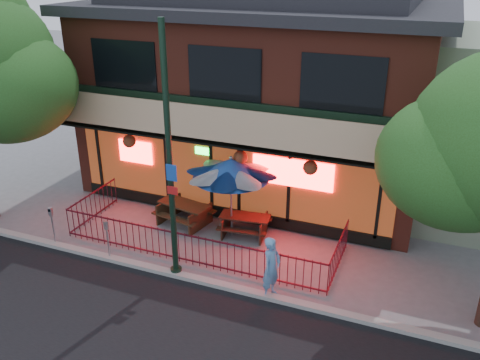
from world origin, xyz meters
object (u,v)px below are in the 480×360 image
object	(u,v)px
parking_meter_near	(107,234)
parking_meter_far	(52,220)
picnic_table_right	(245,222)
patio_umbrella	(231,168)
street_light	(170,172)
pedestrian	(271,268)
picnic_table_left	(184,210)

from	to	relation	value
parking_meter_near	parking_meter_far	distance (m)	2.07
parking_meter_near	picnic_table_right	bearing A→B (deg)	42.01
picnic_table_right	patio_umbrella	bearing A→B (deg)	-156.89
street_light	parking_meter_near	bearing A→B (deg)	-178.12
patio_umbrella	pedestrian	distance (m)	3.70
picnic_table_left	patio_umbrella	xyz separation A→B (m)	(1.76, -0.11, 1.84)
parking_meter_far	pedestrian	bearing A→B (deg)	0.41
pedestrian	street_light	bearing A→B (deg)	105.21
parking_meter_far	picnic_table_right	bearing A→B (deg)	28.04
pedestrian	parking_meter_near	xyz separation A→B (m)	(-5.01, -0.13, -0.00)
picnic_table_left	parking_meter_near	world-z (taller)	parking_meter_near
street_light	patio_umbrella	distance (m)	2.82
street_light	picnic_table_left	size ratio (longest dim) A/B	3.54
parking_meter_near	pedestrian	bearing A→B (deg)	1.43
pedestrian	picnic_table_left	bearing A→B (deg)	69.98
street_light	parking_meter_near	size ratio (longest dim) A/B	5.46
picnic_table_right	patio_umbrella	world-z (taller)	patio_umbrella
picnic_table_left	patio_umbrella	size ratio (longest dim) A/B	0.72
pedestrian	patio_umbrella	bearing A→B (deg)	54.71
patio_umbrella	parking_meter_near	xyz separation A→B (m)	(-2.80, -2.71, -1.46)
picnic_table_left	pedestrian	size ratio (longest dim) A/B	1.13
parking_meter_far	patio_umbrella	bearing A→B (deg)	28.42
street_light	picnic_table_left	world-z (taller)	street_light
picnic_table_left	parking_meter_far	size ratio (longest dim) A/B	1.52
picnic_table_left	pedestrian	world-z (taller)	pedestrian
patio_umbrella	pedestrian	xyz separation A→B (m)	(2.21, -2.58, -1.46)
picnic_table_left	parking_meter_far	world-z (taller)	parking_meter_far
picnic_table_right	parking_meter_far	distance (m)	5.97
pedestrian	parking_meter_near	distance (m)	5.01
parking_meter_near	picnic_table_left	bearing A→B (deg)	69.85
street_light	pedestrian	size ratio (longest dim) A/B	4.02
picnic_table_right	parking_meter_far	bearing A→B (deg)	-151.96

